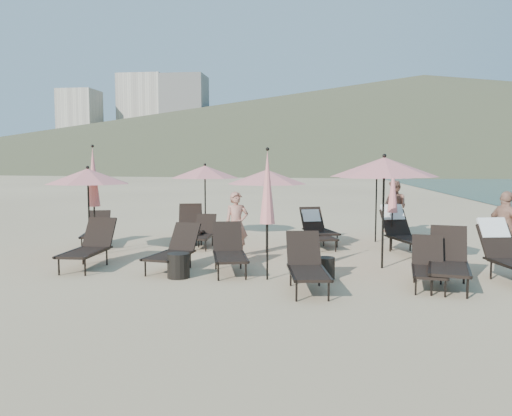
# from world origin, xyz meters

# --- Properties ---
(ground) EXTENTS (800.00, 800.00, 0.00)m
(ground) POSITION_xyz_m (0.00, 0.00, 0.00)
(ground) COLOR #D6BA8C
(ground) RESTS_ON ground
(volcanic_headland) EXTENTS (690.00, 690.00, 55.00)m
(volcanic_headland) POSITION_xyz_m (71.37, 302.62, 26.49)
(volcanic_headland) COLOR brown
(volcanic_headland) RESTS_ON ground
(hotel_skyline) EXTENTS (109.00, 82.00, 55.00)m
(hotel_skyline) POSITION_xyz_m (-93.62, 271.21, 24.18)
(hotel_skyline) COLOR beige
(hotel_skyline) RESTS_ON ground
(lounger_0) EXTENTS (0.72, 1.79, 1.02)m
(lounger_0) POSITION_xyz_m (-4.48, 0.70, 0.48)
(lounger_0) COLOR black
(lounger_0) RESTS_ON ground
(lounger_1) EXTENTS (0.90, 1.72, 0.94)m
(lounger_1) POSITION_xyz_m (-2.57, 0.70, 0.44)
(lounger_1) COLOR black
(lounger_1) RESTS_ON ground
(lounger_2) EXTENTS (1.06, 1.82, 0.98)m
(lounger_2) POSITION_xyz_m (-1.37, 0.65, 0.46)
(lounger_2) COLOR black
(lounger_2) RESTS_ON ground
(lounger_3) EXTENTS (0.89, 1.77, 0.97)m
(lounger_3) POSITION_xyz_m (0.29, -0.64, 0.45)
(lounger_3) COLOR black
(lounger_3) RESTS_ON ground
(lounger_4) EXTENTS (0.80, 1.60, 0.88)m
(lounger_4) POSITION_xyz_m (2.51, -0.13, 0.41)
(lounger_4) COLOR black
(lounger_4) RESTS_ON ground
(lounger_5) EXTENTS (1.05, 1.96, 1.16)m
(lounger_5) POSITION_xyz_m (4.17, 0.52, 0.55)
(lounger_5) COLOR black
(lounger_5) RESTS_ON ground
(lounger_6) EXTENTS (1.03, 1.72, 0.93)m
(lounger_6) POSITION_xyz_m (-5.64, 3.50, 0.43)
(lounger_6) COLOR black
(lounger_6) RESTS_ON ground
(lounger_7) EXTENTS (1.14, 1.95, 1.05)m
(lounger_7) POSITION_xyz_m (-3.25, 4.63, 0.49)
(lounger_7) COLOR black
(lounger_7) RESTS_ON ground
(lounger_8) EXTENTS (0.60, 1.50, 0.85)m
(lounger_8) POSITION_xyz_m (-2.67, 3.66, 0.40)
(lounger_8) COLOR black
(lounger_8) RESTS_ON ground
(lounger_9) EXTENTS (1.20, 1.84, 0.99)m
(lounger_9) POSITION_xyz_m (0.46, 4.71, 0.46)
(lounger_9) COLOR black
(lounger_9) RESTS_ON ground
(lounger_10) EXTENTS (1.04, 1.67, 0.98)m
(lounger_10) POSITION_xyz_m (0.43, 4.00, 0.47)
(lounger_10) COLOR black
(lounger_10) RESTS_ON ground
(lounger_11) EXTENTS (1.27, 2.00, 1.18)m
(lounger_11) POSITION_xyz_m (2.65, 3.52, 0.56)
(lounger_11) COLOR black
(lounger_11) RESTS_ON ground
(lounger_12) EXTENTS (1.06, 1.92, 1.04)m
(lounger_12) POSITION_xyz_m (2.89, -0.03, 0.49)
(lounger_12) COLOR black
(lounger_12) RESTS_ON ground
(lounger_13) EXTENTS (1.04, 1.87, 1.01)m
(lounger_13) POSITION_xyz_m (-3.20, 4.32, 0.47)
(lounger_13) COLOR black
(lounger_13) RESTS_ON ground
(umbrella_open_0) EXTENTS (2.06, 2.06, 2.22)m
(umbrella_open_0) POSITION_xyz_m (-5.10, 2.00, 1.96)
(umbrella_open_0) COLOR black
(umbrella_open_0) RESTS_ON ground
(umbrella_open_1) EXTENTS (2.03, 2.03, 2.18)m
(umbrella_open_1) POSITION_xyz_m (-0.83, 3.03, 1.93)
(umbrella_open_1) COLOR black
(umbrella_open_1) RESTS_ON ground
(umbrella_open_2) EXTENTS (2.30, 2.30, 2.48)m
(umbrella_open_2) POSITION_xyz_m (1.86, 1.44, 2.19)
(umbrella_open_2) COLOR black
(umbrella_open_2) RESTS_ON ground
(umbrella_open_3) EXTENTS (2.12, 2.12, 2.28)m
(umbrella_open_3) POSITION_xyz_m (-2.99, 5.42, 2.02)
(umbrella_open_3) COLOR black
(umbrella_open_3) RESTS_ON ground
(umbrella_open_4) EXTENTS (2.16, 2.16, 2.32)m
(umbrella_open_4) POSITION_xyz_m (2.12, 5.19, 2.05)
(umbrella_open_4) COLOR black
(umbrella_open_4) RESTS_ON ground
(umbrella_closed_0) EXTENTS (0.30, 0.30, 2.58)m
(umbrella_closed_0) POSITION_xyz_m (-0.49, 0.03, 1.79)
(umbrella_closed_0) COLOR black
(umbrella_closed_0) RESTS_ON ground
(umbrella_closed_1) EXTENTS (0.27, 0.27, 2.32)m
(umbrella_closed_1) POSITION_xyz_m (2.39, 3.84, 1.61)
(umbrella_closed_1) COLOR black
(umbrella_closed_1) RESTS_ON ground
(umbrella_closed_2) EXTENTS (0.32, 0.32, 2.75)m
(umbrella_closed_2) POSITION_xyz_m (-5.22, 2.54, 1.91)
(umbrella_closed_2) COLOR black
(umbrella_closed_2) RESTS_ON ground
(side_table_0) EXTENTS (0.45, 0.45, 0.49)m
(side_table_0) POSITION_xyz_m (-2.26, -0.04, 0.25)
(side_table_0) COLOR black
(side_table_0) RESTS_ON ground
(side_table_1) EXTENTS (0.36, 0.36, 0.43)m
(side_table_1) POSITION_xyz_m (0.64, 0.25, 0.21)
(side_table_1) COLOR black
(side_table_1) RESTS_ON ground
(beachgoer_a) EXTENTS (0.67, 0.55, 1.59)m
(beachgoer_a) POSITION_xyz_m (-1.49, 2.30, 0.79)
(beachgoer_a) COLOR #B27560
(beachgoer_a) RESTS_ON ground
(beachgoer_b) EXTENTS (1.04, 1.07, 1.73)m
(beachgoer_b) POSITION_xyz_m (2.92, 7.05, 0.87)
(beachgoer_b) COLOR #8F5C49
(beachgoer_b) RESTS_ON ground
(beachgoer_c) EXTENTS (0.83, 1.04, 1.65)m
(beachgoer_c) POSITION_xyz_m (4.66, 2.25, 0.83)
(beachgoer_c) COLOR tan
(beachgoer_c) RESTS_ON ground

